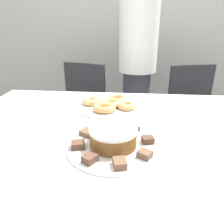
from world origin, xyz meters
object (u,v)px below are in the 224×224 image
at_px(office_chair_left, 79,117).
at_px(office_chair_right, 194,121).
at_px(plate_cake, 114,146).
at_px(plate_donuts, 111,107).
at_px(frosted_cake, 114,137).
at_px(person_standing, 137,64).

relative_size(office_chair_left, office_chair_right, 1.00).
height_order(office_chair_right, plate_cake, office_chair_right).
bearing_deg(office_chair_left, plate_cake, -54.67).
distance_m(office_chair_left, plate_donuts, 0.82).
xyz_separation_m(office_chair_right, frosted_cake, (-0.61, -1.06, 0.40)).
bearing_deg(plate_cake, office_chair_left, 110.91).
bearing_deg(frosted_cake, plate_donuts, 96.95).
relative_size(office_chair_left, frosted_cake, 4.71).
relative_size(office_chair_right, plate_donuts, 2.37).
bearing_deg(office_chair_right, frosted_cake, -132.11).
height_order(office_chair_left, plate_donuts, office_chair_left).
distance_m(plate_donuts, frosted_cake, 0.42).
bearing_deg(person_standing, plate_cake, -95.42).
height_order(person_standing, office_chair_left, person_standing).
height_order(person_standing, office_chair_right, person_standing).
bearing_deg(person_standing, plate_donuts, -102.89).
xyz_separation_m(person_standing, office_chair_left, (-0.51, -0.04, -0.48)).
relative_size(person_standing, office_chair_left, 1.93).
height_order(person_standing, plate_cake, person_standing).
height_order(person_standing, plate_donuts, person_standing).
height_order(person_standing, frosted_cake, person_standing).
relative_size(office_chair_left, plate_donuts, 2.37).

